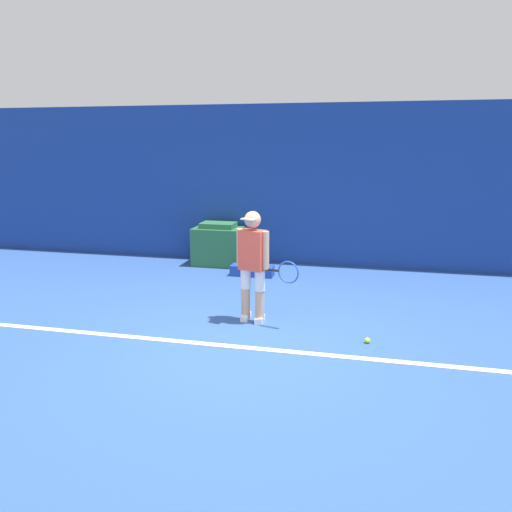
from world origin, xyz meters
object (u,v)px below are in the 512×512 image
object	(u,v)px
tennis_player	(253,262)
tennis_ball	(367,340)
equipment_bag	(252,271)
covered_chair	(219,245)

from	to	relation	value
tennis_player	tennis_ball	xyz separation A→B (m)	(1.53, -0.44, -0.80)
tennis_player	equipment_bag	size ratio (longest dim) A/B	1.93
tennis_ball	covered_chair	bearing A→B (deg)	130.57
covered_chair	equipment_bag	size ratio (longest dim) A/B	1.23
tennis_ball	covered_chair	size ratio (longest dim) A/B	0.07
tennis_ball	equipment_bag	size ratio (longest dim) A/B	0.09
equipment_bag	covered_chair	bearing A→B (deg)	140.60
covered_chair	equipment_bag	world-z (taller)	covered_chair
tennis_player	equipment_bag	xyz separation A→B (m)	(-0.57, 2.31, -0.73)
tennis_player	covered_chair	world-z (taller)	tennis_player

